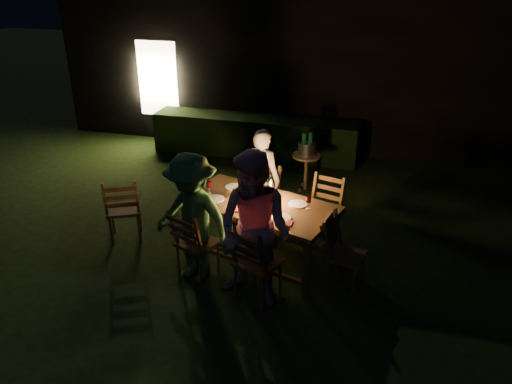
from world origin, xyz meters
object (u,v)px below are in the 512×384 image
(person_opp_right, at_px, (255,231))
(chair_far_left, at_px, (261,208))
(dining_table, at_px, (259,208))
(chair_far_right, at_px, (321,224))
(person_house_side, at_px, (263,179))
(side_table, at_px, (306,159))
(chair_near_left, at_px, (197,254))
(chair_end, at_px, (344,266))
(bottle_bucket_a, at_px, (304,147))
(bottle_bucket_b, at_px, (310,146))
(person_opp_left, at_px, (192,219))
(lantern, at_px, (264,191))
(ice_bucket, at_px, (307,149))
(bottle_table, at_px, (243,189))
(chair_near_right, at_px, (257,275))
(chair_spare, at_px, (125,220))

(person_opp_right, bearing_deg, chair_far_left, 119.52)
(dining_table, xyz_separation_m, chair_far_right, (0.75, 0.58, -0.44))
(person_house_side, distance_m, side_table, 1.51)
(chair_near_left, height_order, chair_far_right, chair_far_right)
(chair_end, relative_size, bottle_bucket_a, 3.07)
(person_house_side, bearing_deg, bottle_bucket_b, -90.30)
(person_opp_left, height_order, lantern, person_opp_left)
(lantern, distance_m, ice_bucket, 2.34)
(chair_near_left, xyz_separation_m, bottle_table, (0.42, 0.68, 0.67))
(chair_near_left, relative_size, chair_far_left, 1.03)
(dining_table, relative_size, ice_bucket, 7.36)
(chair_far_left, distance_m, bottle_bucket_a, 1.58)
(ice_bucket, bearing_deg, side_table, 180.00)
(chair_near_right, relative_size, person_opp_right, 0.57)
(person_house_side, relative_size, lantern, 4.40)
(chair_far_right, height_order, side_table, chair_far_right)
(person_opp_right, xyz_separation_m, side_table, (0.02, 3.27, -0.36))
(chair_near_right, distance_m, chair_end, 1.10)
(person_opp_right, bearing_deg, side_table, 106.47)
(dining_table, bearing_deg, bottle_bucket_a, 102.79)
(bottle_bucket_a, bearing_deg, ice_bucket, 38.66)
(person_opp_left, height_order, bottle_table, person_opp_left)
(chair_end, relative_size, person_opp_right, 0.52)
(bottle_table, bearing_deg, dining_table, -16.90)
(side_table, relative_size, bottle_bucket_b, 2.05)
(chair_near_left, height_order, person_house_side, person_house_side)
(chair_far_left, xyz_separation_m, bottle_table, (-0.03, -0.80, 0.68))
(dining_table, distance_m, person_opp_left, 0.94)
(person_opp_left, xyz_separation_m, side_table, (0.89, 3.01, -0.27))
(person_opp_left, bearing_deg, bottle_bucket_a, 91.19)
(ice_bucket, bearing_deg, chair_near_left, -106.41)
(person_house_side, relative_size, bottle_table, 5.49)
(dining_table, xyz_separation_m, person_opp_right, (0.19, -0.92, 0.19))
(dining_table, bearing_deg, person_house_side, 118.76)
(chair_near_right, xyz_separation_m, side_table, (0.01, 3.23, 0.25))
(lantern, bearing_deg, bottle_table, 172.56)
(dining_table, relative_size, chair_near_right, 2.05)
(chair_far_right, height_order, chair_end, chair_far_right)
(chair_near_right, relative_size, person_opp_left, 0.64)
(dining_table, height_order, bottle_table, bottle_table)
(lantern, xyz_separation_m, ice_bucket, (0.15, 2.32, -0.23))
(chair_near_left, relative_size, side_table, 1.56)
(chair_far_right, bearing_deg, bottle_table, 42.42)
(person_opp_right, bearing_deg, chair_near_left, 176.89)
(chair_near_left, distance_m, chair_far_left, 1.54)
(bottle_bucket_b, bearing_deg, chair_spare, -132.68)
(side_table, bearing_deg, chair_end, -70.56)
(chair_end, distance_m, chair_spare, 3.17)
(person_opp_right, relative_size, bottle_bucket_a, 5.88)
(person_house_side, bearing_deg, chair_spare, 45.02)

